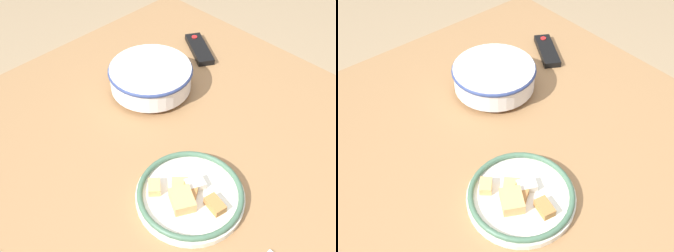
# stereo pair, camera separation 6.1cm
# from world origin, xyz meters

# --- Properties ---
(dining_table) EXTENTS (1.37, 1.09, 0.75)m
(dining_table) POSITION_xyz_m (0.00, 0.00, 0.67)
(dining_table) COLOR olive
(dining_table) RESTS_ON ground_plane
(noodle_bowl) EXTENTS (0.26, 0.26, 0.09)m
(noodle_bowl) POSITION_xyz_m (-0.28, 0.06, 0.80)
(noodle_bowl) COLOR silver
(noodle_bowl) RESTS_ON dining_table
(food_plate) EXTENTS (0.26, 0.26, 0.05)m
(food_plate) POSITION_xyz_m (0.08, -0.15, 0.76)
(food_plate) COLOR silver
(food_plate) RESTS_ON dining_table
(tv_remote) EXTENTS (0.18, 0.14, 0.02)m
(tv_remote) POSITION_xyz_m (-0.32, 0.32, 0.76)
(tv_remote) COLOR black
(tv_remote) RESTS_ON dining_table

